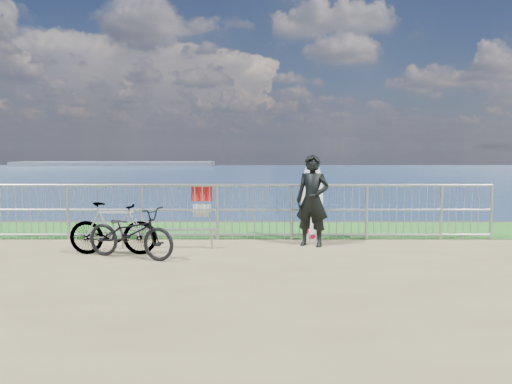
{
  "coord_description": "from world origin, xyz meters",
  "views": [
    {
      "loc": [
        0.29,
        -8.32,
        1.87
      ],
      "look_at": [
        0.28,
        1.2,
        1.0
      ],
      "focal_mm": 35.0,
      "sensor_mm": 36.0,
      "label": 1
    }
  ],
  "objects_px": {
    "surfer": "(312,201)",
    "bicycle_far": "(113,228)",
    "surfboard": "(312,203)",
    "bicycle_near": "(131,233)"
  },
  "relations": [
    {
      "from": "surfer",
      "to": "bicycle_near",
      "type": "height_order",
      "value": "surfer"
    },
    {
      "from": "surfer",
      "to": "surfboard",
      "type": "xyz_separation_m",
      "value": [
        0.05,
        0.46,
        -0.1
      ]
    },
    {
      "from": "surfer",
      "to": "bicycle_far",
      "type": "distance_m",
      "value": 3.64
    },
    {
      "from": "surfer",
      "to": "bicycle_near",
      "type": "distance_m",
      "value": 3.36
    },
    {
      "from": "surfer",
      "to": "bicycle_near",
      "type": "xyz_separation_m",
      "value": [
        -3.16,
        -1.06,
        -0.42
      ]
    },
    {
      "from": "bicycle_far",
      "to": "surfboard",
      "type": "bearing_deg",
      "value": -69.67
    },
    {
      "from": "surfer",
      "to": "bicycle_far",
      "type": "bearing_deg",
      "value": -145.34
    },
    {
      "from": "surfer",
      "to": "bicycle_near",
      "type": "relative_size",
      "value": 1.04
    },
    {
      "from": "surfer",
      "to": "bicycle_near",
      "type": "bearing_deg",
      "value": -139.04
    },
    {
      "from": "surfboard",
      "to": "bicycle_far",
      "type": "distance_m",
      "value": 3.8
    }
  ]
}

